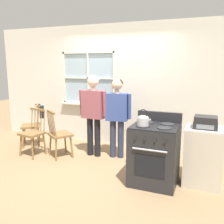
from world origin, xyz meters
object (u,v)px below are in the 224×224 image
Objects in this scene: handbag at (42,112)px; side_counter at (203,156)px; stove at (154,154)px; chair_by_window at (32,126)px; chair_center_cluster at (59,135)px; chair_near_wall at (33,133)px; person_elderly_left at (93,107)px; stereo at (206,122)px; kettle at (143,120)px; potted_plant at (85,100)px; person_teen_center at (117,110)px.

handbag is 3.57m from side_counter.
side_counter is (0.70, 0.23, -0.02)m from stove.
chair_by_window is at bearing -144.67° from handbag.
chair_near_wall is at bearing 48.09° from chair_center_cluster.
person_elderly_left reaches higher than stereo.
chair_by_window is at bearing 165.55° from stove.
side_counter is at bearing 46.32° from chair_by_window.
potted_plant is (-1.85, 1.64, -0.03)m from kettle.
stove is (2.00, -0.40, 0.02)m from chair_center_cluster.
stove is at bearing -17.95° from handbag.
person_teen_center is (0.46, 0.09, -0.03)m from person_elderly_left.
person_teen_center reaches higher than chair_center_cluster.
kettle reaches higher than chair_by_window.
chair_by_window is 1.68m from person_elderly_left.
kettle reaches higher than side_counter.
person_teen_center is at bearing 129.57° from kettle.
handbag is (-2.80, 0.91, 0.30)m from stove.
person_teen_center is at bearing -3.15° from handbag.
chair_center_cluster reaches higher than side_counter.
chair_near_wall and chair_center_cluster have the same top height.
kettle is 0.92m from stereo.
handbag is at bearing 158.53° from kettle.
person_elderly_left is at bearing -7.78° from handbag.
chair_center_cluster is 0.87× the size of stove.
side_counter is at bearing -10.11° from person_elderly_left.
kettle is (2.83, -0.90, 0.57)m from chair_by_window.
stereo is at bearing -25.59° from potted_plant.
person_teen_center is 5.09× the size of handbag.
person_teen_center is 1.21m from kettle.
stereo is (3.49, -0.70, 0.21)m from handbag.
chair_center_cluster is at bearing -168.20° from person_teen_center.
potted_plant is 1.04× the size of handbag.
chair_center_cluster is at bearing -89.19° from potted_plant.
kettle is at bearing -59.50° from person_teen_center.
potted_plant is (-2.01, 1.51, 0.52)m from stove.
handbag is (-1.40, 0.19, -0.22)m from person_elderly_left.
chair_by_window is 2.97× the size of potted_plant.
chair_center_cluster is 2.76m from stereo.
potted_plant is at bearing 37.52° from handbag.
chair_center_cluster is (0.55, 0.12, 0.00)m from chair_near_wall.
person_teen_center is 1.80m from side_counter.
person_teen_center reaches higher than chair_near_wall.
stove reaches higher than handbag.
chair_by_window is 3.09× the size of handbag.
person_teen_center is 1.29m from potted_plant.
chair_by_window is 0.59× the size of person_elderly_left.
stove reaches higher than side_counter.
person_elderly_left is at bearing -116.01° from chair_center_cluster.
person_elderly_left is at bearing 29.85° from chair_near_wall.
person_elderly_left reaches higher than stove.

